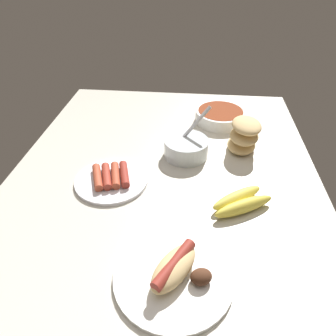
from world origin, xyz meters
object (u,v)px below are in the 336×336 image
object	(u,v)px
bread_stack	(244,135)
bowl_chili	(220,115)
plate_hotdog_assembled	(175,272)
bowl_coleslaw	(186,147)
banana_bunch	(240,202)
plate_sausages	(111,179)

from	to	relation	value
bread_stack	bowl_chili	bearing A→B (deg)	19.01
bread_stack	plate_hotdog_assembled	distance (cm)	52.90
bowl_coleslaw	plate_hotdog_assembled	world-z (taller)	bowl_coleslaw
bowl_coleslaw	banana_bunch	size ratio (longest dim) A/B	0.89
bowl_coleslaw	bread_stack	world-z (taller)	bowl_coleslaw
plate_sausages	banana_bunch	world-z (taller)	banana_bunch
plate_sausages	bowl_chili	bearing A→B (deg)	-38.92
banana_bunch	plate_hotdog_assembled	world-z (taller)	plate_hotdog_assembled
plate_sausages	banana_bunch	xyz separation A→B (cm)	(-7.00, -35.29, 0.80)
bowl_coleslaw	bread_stack	distance (cm)	18.78
bowl_chili	plate_hotdog_assembled	world-z (taller)	plate_hotdog_assembled
banana_bunch	bowl_chili	bearing A→B (deg)	4.40
bowl_coleslaw	bowl_chili	bearing A→B (deg)	-25.51
plate_sausages	plate_hotdog_assembled	xyz separation A→B (cm)	(-29.27, -20.35, 0.68)
bread_stack	bowl_coleslaw	bearing A→B (deg)	105.69
plate_hotdog_assembled	plate_sausages	bearing A→B (deg)	34.81
banana_bunch	plate_hotdog_assembled	bearing A→B (deg)	146.14
plate_sausages	bowl_chili	size ratio (longest dim) A/B	1.12
bowl_coleslaw	bowl_chili	size ratio (longest dim) A/B	0.82
bowl_coleslaw	banana_bunch	xyz separation A→B (cm)	(-22.34, -14.99, -1.31)
bowl_chili	plate_hotdog_assembled	bearing A→B (deg)	170.58
bread_stack	banana_bunch	bearing A→B (deg)	173.83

